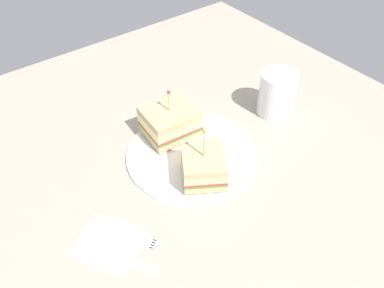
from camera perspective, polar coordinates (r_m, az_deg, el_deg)
name	(u,v)px	position (r cm, az deg, el deg)	size (l,w,h in cm)	color
ground_plane	(192,159)	(79.02, 0.00, -2.12)	(101.04, 101.04, 2.00)	#9E9384
plate	(192,154)	(77.98, 0.00, -1.34)	(25.28, 25.28, 0.98)	white
sandwich_half_front	(204,165)	(71.65, 1.63, -3.02)	(10.92, 11.30, 10.80)	tan
sandwich_half_back	(172,121)	(80.29, -2.83, 3.30)	(10.70, 9.54, 10.20)	tan
drink_glass	(277,96)	(87.83, 11.81, 6.58)	(7.63, 7.63, 9.52)	#B74C33
napkin	(108,243)	(66.89, -11.64, -13.43)	(9.78, 8.80, 0.15)	white
fork	(136,239)	(66.49, -7.89, -13.03)	(7.63, 10.68, 0.35)	silver
knife	(123,260)	(64.70, -9.63, -15.73)	(8.01, 11.21, 0.35)	silver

